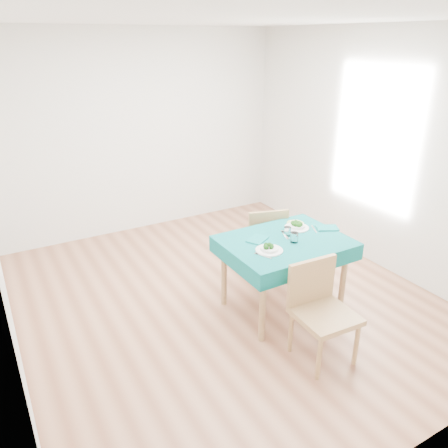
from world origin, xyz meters
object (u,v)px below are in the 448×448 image
table (283,274)px  bowl_far (297,225)px  chair_near (327,299)px  bowl_near (269,247)px  chair_far (263,229)px  side_plate (295,223)px

table → bowl_far: bearing=31.5°
chair_near → bowl_near: size_ratio=4.64×
chair_near → bowl_near: bearing=101.5°
table → chair_near: (-0.17, -0.79, 0.21)m
chair_far → bowl_near: (-0.50, -0.81, 0.24)m
table → chair_far: size_ratio=1.06×
chair_far → bowl_near: bearing=76.4°
table → bowl_near: (-0.27, -0.12, 0.42)m
chair_far → side_plate: (0.11, -0.43, 0.21)m
chair_near → bowl_near: (-0.10, 0.68, 0.21)m
chair_far → bowl_far: size_ratio=4.42×
table → bowl_near: 0.51m
chair_near → side_plate: 1.19m
bowl_far → chair_near: bearing=-114.6°
chair_far → bowl_far: (0.05, -0.53, 0.24)m
chair_near → chair_far: chair_near is taller
bowl_near → bowl_far: (0.54, 0.28, -0.00)m
bowl_near → side_plate: (0.61, 0.38, -0.03)m
bowl_near → bowl_far: 0.61m
bowl_far → side_plate: size_ratio=1.39×
chair_far → side_plate: 0.49m
chair_near → bowl_far: 1.08m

